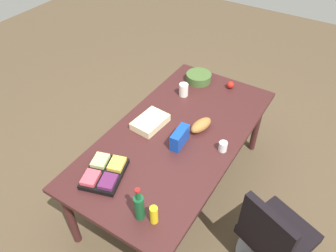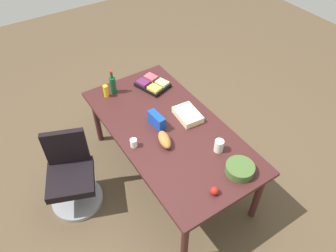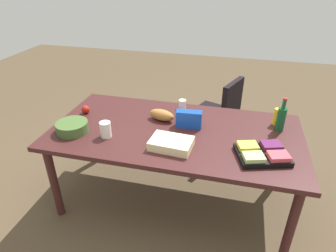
{
  "view_description": "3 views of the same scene",
  "coord_description": "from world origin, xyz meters",
  "px_view_note": "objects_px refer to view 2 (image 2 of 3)",
  "views": [
    {
      "loc": [
        1.84,
        1.06,
        2.74
      ],
      "look_at": [
        0.01,
        -0.09,
        0.82
      ],
      "focal_mm": 35.06,
      "sensor_mm": 36.0,
      "label": 1
    },
    {
      "loc": [
        -2.01,
        1.31,
        3.14
      ],
      "look_at": [
        -0.05,
        0.04,
        0.85
      ],
      "focal_mm": 34.35,
      "sensor_mm": 36.0,
      "label": 2
    },
    {
      "loc": [
        0.46,
        -2.09,
        2.02
      ],
      "look_at": [
        -0.07,
        0.01,
        0.79
      ],
      "focal_mm": 31.08,
      "sensor_mm": 36.0,
      "label": 3
    }
  ],
  "objects_px": {
    "bread_loaf": "(165,140)",
    "wine_bottle": "(113,85)",
    "conference_table": "(168,133)",
    "mustard_bottle": "(106,91)",
    "paper_cup": "(134,143)",
    "fruit_platter": "(153,84)",
    "mayo_jar": "(219,146)",
    "sheet_cake": "(188,115)",
    "office_chair": "(72,179)",
    "chip_bag_blue": "(157,120)",
    "apple_red": "(215,191)",
    "salad_bowl": "(240,169)"
  },
  "relations": [
    {
      "from": "sheet_cake",
      "to": "fruit_platter",
      "type": "height_order",
      "value": "fruit_platter"
    },
    {
      "from": "bread_loaf",
      "to": "mayo_jar",
      "type": "bearing_deg",
      "value": -133.3
    },
    {
      "from": "sheet_cake",
      "to": "fruit_platter",
      "type": "relative_size",
      "value": 0.75
    },
    {
      "from": "mustard_bottle",
      "to": "sheet_cake",
      "type": "relative_size",
      "value": 0.47
    },
    {
      "from": "chip_bag_blue",
      "to": "sheet_cake",
      "type": "bearing_deg",
      "value": -101.49
    },
    {
      "from": "paper_cup",
      "to": "apple_red",
      "type": "height_order",
      "value": "paper_cup"
    },
    {
      "from": "conference_table",
      "to": "salad_bowl",
      "type": "xyz_separation_m",
      "value": [
        -0.84,
        -0.23,
        0.11
      ]
    },
    {
      "from": "mayo_jar",
      "to": "conference_table",
      "type": "bearing_deg",
      "value": 24.48
    },
    {
      "from": "fruit_platter",
      "to": "wine_bottle",
      "type": "height_order",
      "value": "wine_bottle"
    },
    {
      "from": "office_chair",
      "to": "sheet_cake",
      "type": "relative_size",
      "value": 2.74
    },
    {
      "from": "fruit_platter",
      "to": "paper_cup",
      "type": "height_order",
      "value": "paper_cup"
    },
    {
      "from": "conference_table",
      "to": "mustard_bottle",
      "type": "bearing_deg",
      "value": 20.77
    },
    {
      "from": "mustard_bottle",
      "to": "apple_red",
      "type": "height_order",
      "value": "mustard_bottle"
    },
    {
      "from": "mayo_jar",
      "to": "sheet_cake",
      "type": "bearing_deg",
      "value": -2.69
    },
    {
      "from": "mustard_bottle",
      "to": "chip_bag_blue",
      "type": "bearing_deg",
      "value": -162.41
    },
    {
      "from": "mustard_bottle",
      "to": "paper_cup",
      "type": "relative_size",
      "value": 1.67
    },
    {
      "from": "sheet_cake",
      "to": "office_chair",
      "type": "bearing_deg",
      "value": 79.3
    },
    {
      "from": "fruit_platter",
      "to": "apple_red",
      "type": "xyz_separation_m",
      "value": [
        -1.6,
        0.34,
        0.01
      ]
    },
    {
      "from": "sheet_cake",
      "to": "wine_bottle",
      "type": "relative_size",
      "value": 1.07
    },
    {
      "from": "sheet_cake",
      "to": "conference_table",
      "type": "bearing_deg",
      "value": 95.94
    },
    {
      "from": "office_chair",
      "to": "paper_cup",
      "type": "relative_size",
      "value": 9.75
    },
    {
      "from": "fruit_platter",
      "to": "apple_red",
      "type": "bearing_deg",
      "value": 168.06
    },
    {
      "from": "office_chair",
      "to": "mustard_bottle",
      "type": "height_order",
      "value": "mustard_bottle"
    },
    {
      "from": "salad_bowl",
      "to": "wine_bottle",
      "type": "relative_size",
      "value": 0.89
    },
    {
      "from": "salad_bowl",
      "to": "paper_cup",
      "type": "bearing_deg",
      "value": 39.14
    },
    {
      "from": "salad_bowl",
      "to": "chip_bag_blue",
      "type": "bearing_deg",
      "value": 18.7
    },
    {
      "from": "paper_cup",
      "to": "wine_bottle",
      "type": "distance_m",
      "value": 0.91
    },
    {
      "from": "wine_bottle",
      "to": "bread_loaf",
      "type": "bearing_deg",
      "value": -176.41
    },
    {
      "from": "bread_loaf",
      "to": "salad_bowl",
      "type": "xyz_separation_m",
      "value": [
        -0.68,
        -0.38,
        -0.01
      ]
    },
    {
      "from": "chip_bag_blue",
      "to": "fruit_platter",
      "type": "relative_size",
      "value": 0.51
    },
    {
      "from": "bread_loaf",
      "to": "apple_red",
      "type": "distance_m",
      "value": 0.74
    },
    {
      "from": "paper_cup",
      "to": "apple_red",
      "type": "xyz_separation_m",
      "value": [
        -0.87,
        -0.32,
        -0.01
      ]
    },
    {
      "from": "office_chair",
      "to": "bread_loaf",
      "type": "relative_size",
      "value": 3.66
    },
    {
      "from": "conference_table",
      "to": "office_chair",
      "type": "relative_size",
      "value": 2.41
    },
    {
      "from": "salad_bowl",
      "to": "conference_table",
      "type": "bearing_deg",
      "value": 15.59
    },
    {
      "from": "mustard_bottle",
      "to": "apple_red",
      "type": "xyz_separation_m",
      "value": [
        -1.73,
        -0.21,
        -0.04
      ]
    },
    {
      "from": "office_chair",
      "to": "fruit_platter",
      "type": "relative_size",
      "value": 2.05
    },
    {
      "from": "bread_loaf",
      "to": "wine_bottle",
      "type": "relative_size",
      "value": 0.81
    },
    {
      "from": "conference_table",
      "to": "apple_red",
      "type": "height_order",
      "value": "apple_red"
    },
    {
      "from": "mustard_bottle",
      "to": "wine_bottle",
      "type": "height_order",
      "value": "wine_bottle"
    },
    {
      "from": "office_chair",
      "to": "wine_bottle",
      "type": "relative_size",
      "value": 2.94
    },
    {
      "from": "chip_bag_blue",
      "to": "wine_bottle",
      "type": "relative_size",
      "value": 0.74
    },
    {
      "from": "bread_loaf",
      "to": "paper_cup",
      "type": "height_order",
      "value": "bread_loaf"
    },
    {
      "from": "conference_table",
      "to": "fruit_platter",
      "type": "height_order",
      "value": "fruit_platter"
    },
    {
      "from": "fruit_platter",
      "to": "apple_red",
      "type": "height_order",
      "value": "apple_red"
    },
    {
      "from": "salad_bowl",
      "to": "fruit_platter",
      "type": "bearing_deg",
      "value": 0.1
    },
    {
      "from": "fruit_platter",
      "to": "chip_bag_blue",
      "type": "bearing_deg",
      "value": 152.59
    },
    {
      "from": "office_chair",
      "to": "apple_red",
      "type": "xyz_separation_m",
      "value": [
        -1.17,
        -0.94,
        0.47
      ]
    },
    {
      "from": "mayo_jar",
      "to": "salad_bowl",
      "type": "bearing_deg",
      "value": 178.8
    },
    {
      "from": "paper_cup",
      "to": "bread_loaf",
      "type": "bearing_deg",
      "value": -115.67
    }
  ]
}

